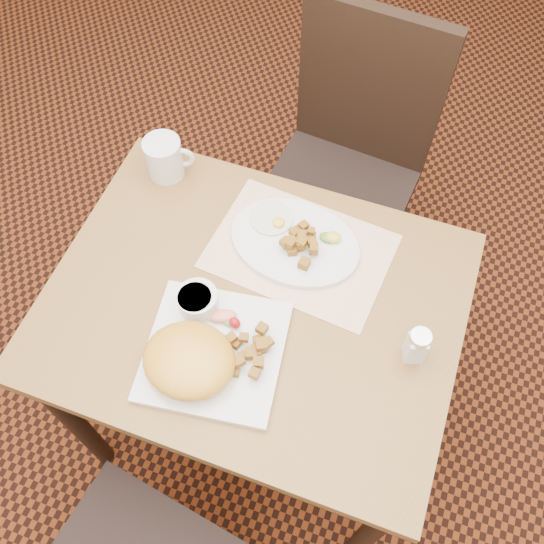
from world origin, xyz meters
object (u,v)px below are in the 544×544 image
Objects in this scene: table at (254,323)px; coffee_mug at (165,158)px; chair_far at (348,158)px; plate_oval at (295,242)px; salt_shaker at (416,346)px; plate_square at (215,351)px.

coffee_mug is (-0.33, 0.27, 0.16)m from table.
plate_oval is (-0.01, -0.48, 0.22)m from chair_far.
table is at bearing -39.41° from coffee_mug.
salt_shaker reaches higher than plate_oval.
plate_oval is 0.37m from salt_shaker.
chair_far is 9.70× the size of salt_shaker.
salt_shaker is (0.32, -0.18, 0.04)m from plate_oval.
plate_square is 0.92× the size of plate_oval.
plate_square is (-0.03, -0.14, 0.12)m from table.
plate_square is at bearing 89.36° from chair_far.
salt_shaker is at bearing -22.12° from coffee_mug.
table is at bearing 76.86° from plate_square.
plate_square reaches higher than table.
table is 0.93× the size of chair_far.
chair_far is at bearing 85.55° from table.
coffee_mug is at bearing 164.75° from plate_oval.
salt_shaker is (0.30, -0.66, 0.26)m from chair_far.
chair_far is (0.05, 0.65, -0.10)m from table.
coffee_mug is (-0.68, 0.28, -0.00)m from salt_shaker.
plate_oval is at bearing 77.59° from table.
table is 9.00× the size of salt_shaker.
plate_square is 2.80× the size of salt_shaker.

